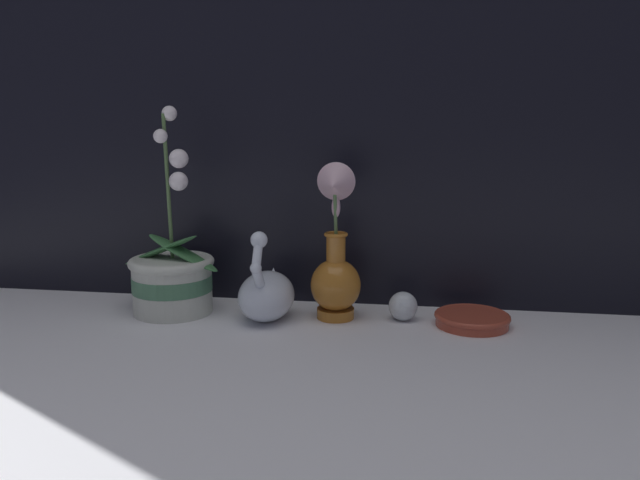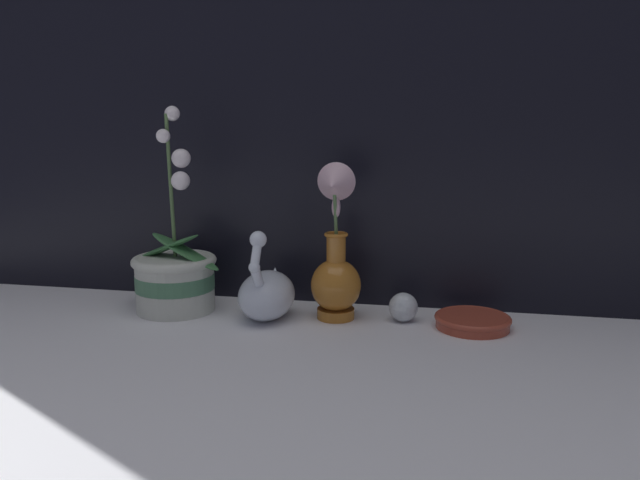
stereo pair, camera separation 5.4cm
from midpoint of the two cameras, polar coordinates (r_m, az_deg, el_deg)
ground_plane at (r=1.20m, az=0.15°, el=-9.13°), size 2.80×2.80×0.00m
window_backdrop at (r=1.41m, az=2.40°, el=18.63°), size 2.80×0.03×1.20m
orchid_potted_plant at (r=1.39m, az=-12.03°, el=-3.14°), size 0.25×0.18×0.44m
swan_figurine at (r=1.31m, az=-3.68°, el=-4.80°), size 0.11×0.19×0.20m
blue_vase at (r=1.29m, az=2.64°, el=-2.30°), size 0.11×0.12×0.33m
glass_sphere at (r=1.31m, az=8.82°, el=-6.09°), size 0.06×0.06×0.06m
amber_dish at (r=1.30m, az=14.96°, el=-7.14°), size 0.15×0.15×0.03m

